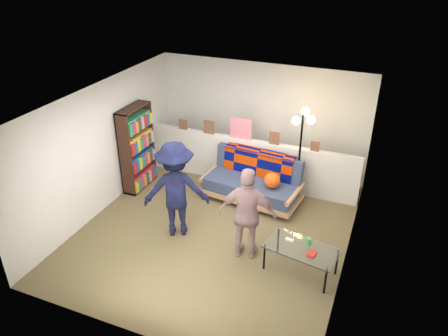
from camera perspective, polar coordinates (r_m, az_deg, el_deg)
name	(u,v)px	position (r m, az deg, el deg)	size (l,w,h in m)	color
ground	(215,230)	(7.85, -1.12, -8.06)	(5.00, 5.00, 0.00)	brown
room_shell	(226,134)	(7.39, 0.21, 4.50)	(4.60, 5.05, 2.45)	silver
half_wall_ledge	(250,162)	(9.02, 3.38, 0.78)	(4.45, 0.15, 1.00)	silver
ledge_decor	(240,131)	(8.79, 2.06, 4.91)	(2.97, 0.02, 0.45)	brown
futon_sofa	(253,182)	(8.54, 3.86, -1.83)	(1.99, 1.11, 0.82)	tan
bookshelf	(137,151)	(8.97, -11.28, 2.25)	(0.29, 0.86, 1.73)	black
coffee_table	(302,249)	(6.82, 10.14, -10.39)	(1.19, 0.79, 0.57)	black
floor_lamp	(302,138)	(8.20, 10.13, 3.92)	(0.43, 0.35, 1.88)	black
person_left	(176,190)	(7.38, -6.30, -2.82)	(1.11, 0.64, 1.72)	black
person_right	(248,214)	(6.84, 3.11, -6.07)	(0.93, 0.39, 1.58)	#D78B8E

